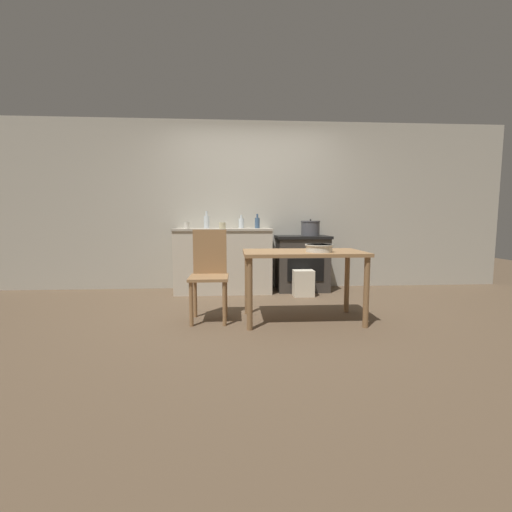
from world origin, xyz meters
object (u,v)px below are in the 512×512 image
chair (209,272)px  flour_sack (303,283)px  work_table (303,261)px  bottle_far_left (207,222)px  cup_center_left (187,226)px  cup_center (222,226)px  stove (302,263)px  bottle_left (257,223)px  mixing_bowl_large (319,248)px  stock_pot (310,228)px  bottle_mid_left (241,223)px

chair → flour_sack: size_ratio=2.62×
work_table → bottle_far_left: 1.99m
flour_sack → cup_center_left: size_ratio=4.06×
flour_sack → cup_center: 1.38m
stove → bottle_left: bearing=175.2°
chair → cup_center: cup_center is taller
bottle_left → cup_center: 0.59m
mixing_bowl_large → cup_center_left: (-1.52, 1.42, 0.20)m
cup_center_left → stock_pot: bearing=7.8°
bottle_far_left → bottle_left: bottle_far_left is taller
chair → bottle_far_left: size_ratio=3.77×
chair → stock_pot: stock_pot is taller
work_table → chair: size_ratio=1.30×
bottle_left → bottle_far_left: bearing=-179.7°
work_table → mixing_bowl_large: (0.14, -0.10, 0.15)m
flour_sack → cup_center: bearing=171.5°
mixing_bowl_large → bottle_far_left: bottle_far_left is taller
mixing_bowl_large → bottle_mid_left: (-0.75, 1.80, 0.23)m
stock_pot → cup_center_left: stock_pot is taller
flour_sack → stove: bearing=81.5°
stove → bottle_left: (-0.67, 0.06, 0.60)m
flour_sack → cup_center: (-1.12, 0.17, 0.80)m
stock_pot → mixing_bowl_large: stock_pot is taller
work_table → bottle_far_left: size_ratio=4.89×
work_table → cup_center: cup_center is taller
bottle_far_left → cup_center_left: 0.38m
stove → chair: bearing=-131.6°
stock_pot → cup_center_left: bearing=-172.2°
cup_center → flour_sack: bearing=-8.5°
bottle_far_left → cup_center_left: bottle_far_left is taller
flour_sack → bottle_mid_left: 1.31m
bottle_mid_left → cup_center: bearing=-124.6°
bottle_mid_left → cup_center_left: 0.86m
chair → bottle_mid_left: bearing=77.2°
stock_pot → mixing_bowl_large: 1.70m
chair → bottle_left: size_ratio=4.49×
flour_sack → bottle_far_left: bottle_far_left is taller
stove → cup_center: size_ratio=9.13×
cup_center_left → cup_center: same height
bottle_far_left → mixing_bowl_large: bearing=-53.5°
work_table → mixing_bowl_large: size_ratio=4.38×
chair → bottle_far_left: 1.59m
chair → bottle_mid_left: bottle_mid_left is taller
mixing_bowl_large → cup_center: bearing=125.9°
stock_pot → bottle_left: bearing=177.2°
flour_sack → cup_center: size_ratio=4.04×
stove → bottle_far_left: bearing=177.9°
bottle_left → cup_center_left: 1.05m
cup_center → bottle_left: bearing=30.6°
bottle_left → cup_center: bottle_left is taller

